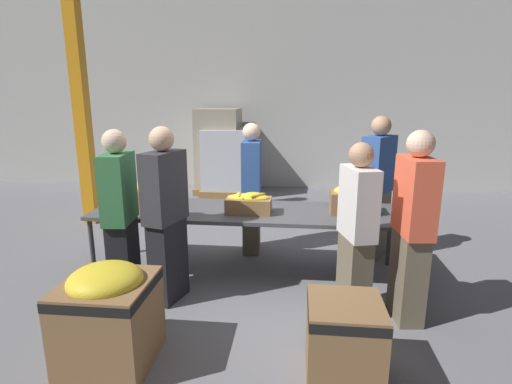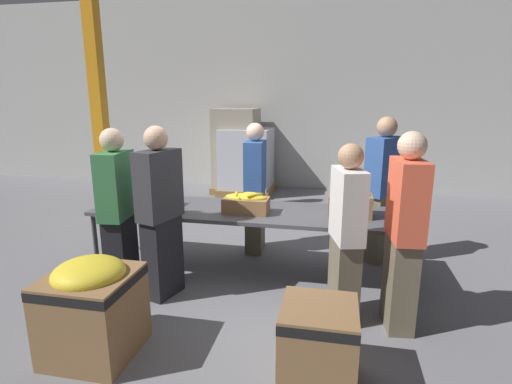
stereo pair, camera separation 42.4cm
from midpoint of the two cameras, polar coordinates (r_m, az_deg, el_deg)
name	(u,v)px [view 1 (the left image)]	position (r m, az deg, el deg)	size (l,w,h in m)	color
ground_plane	(248,272)	(4.68, -3.81, -11.42)	(30.00, 30.00, 0.00)	slate
wall_back	(274,94)	(8.66, 1.12, 13.81)	(16.00, 0.08, 4.00)	#B7B7B2
sorting_table	(248,214)	(4.42, -3.95, -3.14)	(3.40, 0.89, 0.74)	#4C4C51
banana_box_0	(146,196)	(4.61, -18.06, -0.57)	(0.41, 0.29, 0.32)	tan
banana_box_1	(249,203)	(4.29, -3.89, -1.61)	(0.48, 0.26, 0.24)	olive
banana_box_2	(351,199)	(4.33, 10.77, -1.03)	(0.44, 0.28, 0.31)	olive
volunteer_0	(377,189)	(5.03, 14.58, 0.45)	(0.47, 0.51, 1.75)	#6B604C
volunteer_1	(252,189)	(5.04, -3.04, 0.36)	(0.24, 0.45, 1.65)	#6B604C
volunteer_2	(121,218)	(4.12, -21.62, -3.47)	(0.27, 0.47, 1.68)	black
volunteer_3	(166,217)	(3.95, -15.79, -3.52)	(0.35, 0.50, 1.71)	black
volunteer_4	(412,230)	(3.64, 18.37, -5.18)	(0.28, 0.48, 1.71)	#6B604C
volunteer_5	(357,233)	(3.60, 10.92, -5.82)	(0.32, 0.47, 1.60)	#6B604C
donation_bin_0	(108,312)	(3.34, -23.93, -15.55)	(0.64, 0.64, 0.79)	olive
donation_bin_1	(344,338)	(3.00, 8.32, -20.03)	(0.52, 0.52, 0.60)	olive
support_pillar	(80,94)	(6.72, -25.58, 12.55)	(0.19, 0.19, 4.00)	orange
pallet_stack_0	(219,152)	(8.31, -6.77, 5.75)	(0.93, 0.93, 1.72)	olive
pallet_stack_1	(230,162)	(8.21, -5.26, 4.30)	(1.07, 1.07, 1.32)	olive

